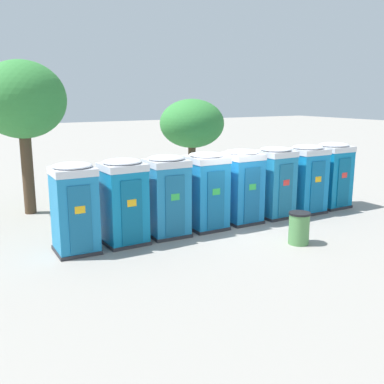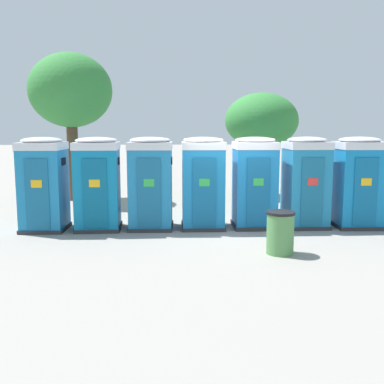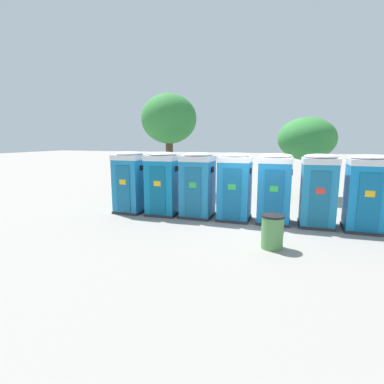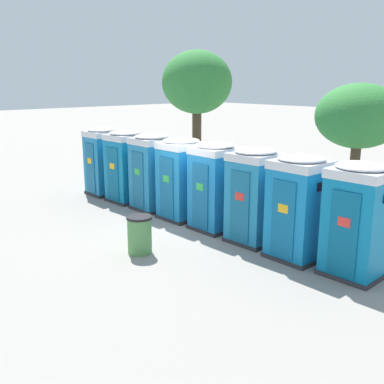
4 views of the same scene
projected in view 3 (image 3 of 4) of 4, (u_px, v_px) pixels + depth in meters
ground_plane at (252, 223)px, 10.94m from camera, size 120.00×120.00×0.00m
portapotty_0 at (130, 182)px, 12.43m from camera, size 1.19×1.23×2.54m
portapotty_1 at (163, 183)px, 12.02m from camera, size 1.25×1.23×2.54m
portapotty_2 at (198, 185)px, 11.63m from camera, size 1.24×1.24×2.54m
portapotty_3 at (235, 186)px, 11.21m from camera, size 1.20×1.21×2.54m
portapotty_4 at (275, 188)px, 10.80m from camera, size 1.19×1.21×2.54m
portapotty_5 at (318, 190)px, 10.36m from camera, size 1.19×1.22×2.54m
portapotty_6 at (366, 193)px, 9.84m from camera, size 1.25×1.22×2.54m
street_tree_0 at (307, 139)px, 15.35m from camera, size 2.91×2.91×4.15m
street_tree_1 at (169, 120)px, 16.77m from camera, size 3.09×3.09×5.54m
trash_can at (272, 232)px, 8.34m from camera, size 0.64×0.64×0.96m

